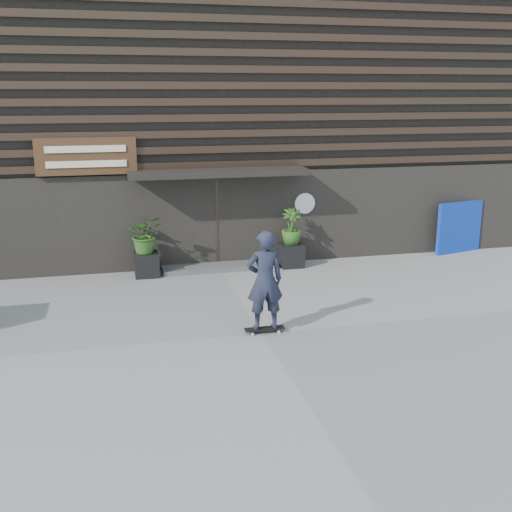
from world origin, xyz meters
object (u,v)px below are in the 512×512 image
object	(u,v)px
planter_pot_left	(147,264)
planter_pot_right	(291,255)
skateboarder	(265,281)
blue_tarp	(459,227)

from	to	relation	value
planter_pot_left	planter_pot_right	xyz separation A→B (m)	(3.80, 0.00, 0.00)
skateboarder	planter_pot_right	bearing A→B (deg)	67.18
blue_tarp	skateboarder	xyz separation A→B (m)	(-6.96, -4.67, 0.32)
planter_pot_right	skateboarder	distance (m)	4.80
planter_pot_left	skateboarder	size ratio (longest dim) A/B	0.30
blue_tarp	skateboarder	bearing A→B (deg)	-159.83
planter_pot_left	skateboarder	xyz separation A→B (m)	(1.96, -4.37, 0.76)
planter_pot_right	planter_pot_left	bearing A→B (deg)	180.00
planter_pot_left	planter_pot_right	distance (m)	3.80
blue_tarp	skateboarder	world-z (taller)	skateboarder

